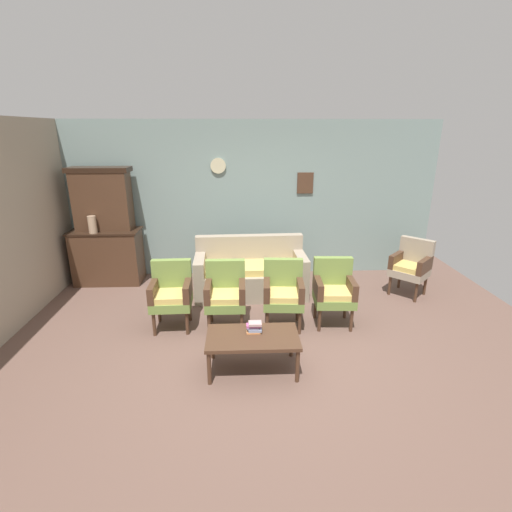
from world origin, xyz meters
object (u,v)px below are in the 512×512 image
Objects in this scene: floral_couch at (250,274)px; armchair_near_couch_end at (171,292)px; coffee_table at (253,339)px; book_stack_on_table at (254,327)px; armchair_near_cabinet at (334,289)px; side_cabinet at (108,256)px; armchair_row_middle at (283,291)px; vase_on_cabinet at (92,225)px; wingback_chair_by_fireplace at (411,265)px; armchair_by_doorway at (225,292)px; floor_vase_by_wall at (416,260)px.

armchair_near_couch_end is at bearing -135.73° from floral_couch.
coffee_table is 0.13m from book_stack_on_table.
armchair_near_cabinet is (2.16, 0.00, 0.00)m from armchair_near_couch_end.
side_cabinet reaches higher than armchair_row_middle.
wingback_chair_by_fireplace is at bearing -6.20° from vase_on_cabinet.
wingback_chair_by_fireplace is 3.23m from coffee_table.
side_cabinet is at bearing 155.10° from armchair_near_cabinet.
book_stack_on_table is (-0.02, -2.00, 0.16)m from floral_couch.
armchair_row_middle is at bearing -177.25° from armchair_near_cabinet.
side_cabinet is at bearing 141.01° from armchair_by_doorway.
coffee_table is 1.45× the size of floor_vase_by_wall.
floral_couch and wingback_chair_by_fireplace have the same top height.
floor_vase_by_wall is (2.97, 2.56, -0.03)m from coffee_table.
armchair_row_middle is 5.35× the size of book_stack_on_table.
side_cabinet is 3.88m from armchair_near_cabinet.
book_stack_on_table is at bearing -114.69° from armchair_row_middle.
floral_couch is 1.97× the size of wingback_chair_by_fireplace.
floor_vase_by_wall is (2.53, 1.57, -0.15)m from armchair_row_middle.
book_stack_on_table is at bearing -90.52° from floral_couch.
coffee_table is at bearing -143.30° from wingback_chair_by_fireplace.
vase_on_cabinet reaches higher than book_stack_on_table.
armchair_near_cabinet and wingback_chair_by_fireplace have the same top height.
side_cabinet is 1.16× the size of coffee_table.
armchair_near_couch_end is 5.35× the size of book_stack_on_table.
floral_couch reaches higher than coffee_table.
floral_couch is 1.97× the size of armchair_near_cabinet.
floral_couch is (2.55, -0.41, -0.74)m from vase_on_cabinet.
book_stack_on_table is at bearing -46.98° from side_cabinet.
armchair_by_doorway is (2.07, -1.67, 0.03)m from side_cabinet.
vase_on_cabinet is at bearing 135.34° from coffee_table.
vase_on_cabinet reaches higher than coffee_table.
floor_vase_by_wall is (1.85, 1.53, -0.15)m from armchair_near_cabinet.
armchair_near_cabinet is 5.35× the size of book_stack_on_table.
floral_couch is 1.17m from armchair_row_middle.
armchair_near_cabinet is 1.46m from book_stack_on_table.
vase_on_cabinet reaches higher than armchair_by_doorway.
side_cabinet is at bearing 133.02° from book_stack_on_table.
side_cabinet is 2.12m from armchair_near_couch_end.
book_stack_on_table reaches higher than coffee_table.
side_cabinet reaches higher than wingback_chair_by_fireplace.
armchair_row_middle is (1.48, -0.03, 0.00)m from armchair_near_couch_end.
vase_on_cabinet is 1.68× the size of book_stack_on_table.
armchair_row_middle is at bearing -148.28° from floor_vase_by_wall.
book_stack_on_table is at bearing -144.17° from wingback_chair_by_fireplace.
armchair_by_doorway is 1.45m from armchair_near_cabinet.
side_cabinet is 1.28× the size of armchair_row_middle.
armchair_by_doorway is at bearing -179.41° from armchair_row_middle.
side_cabinet reaches higher than floor_vase_by_wall.
vase_on_cabinet is 0.41× the size of floor_vase_by_wall.
vase_on_cabinet reaches higher than floor_vase_by_wall.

